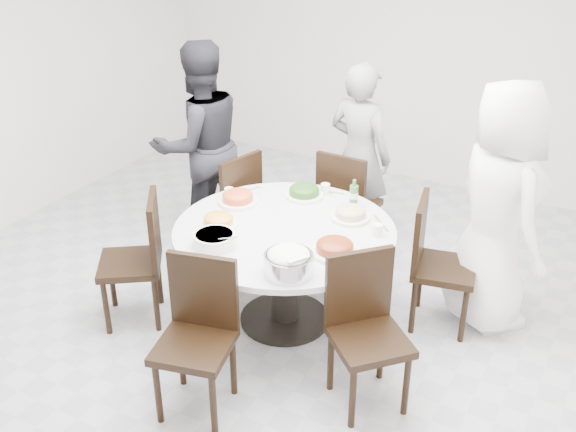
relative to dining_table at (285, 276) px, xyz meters
The scene contains 22 objects.
floor 0.40m from the dining_table, 58.06° to the right, with size 6.00×6.00×0.01m, color #B1B1B6.
wall_back 3.05m from the dining_table, 88.43° to the left, with size 6.00×0.01×2.80m, color silver.
dining_table is the anchor object (origin of this frame).
chair_ne 1.11m from the dining_table, 27.34° to the left, with size 0.42×0.42×0.95m, color black.
chair_n 1.10m from the dining_table, 90.05° to the left, with size 0.42×0.42×0.95m, color black.
chair_nw 1.02m from the dining_table, 146.96° to the left, with size 0.42×0.42×0.95m, color black.
chair_sw 1.08m from the dining_table, 152.74° to the right, with size 0.42×0.42×0.95m, color black.
chair_s 1.03m from the dining_table, 91.33° to the right, with size 0.42×0.42×0.95m, color black.
chair_se 0.97m from the dining_table, 29.88° to the right, with size 0.42×0.42×0.95m, color black.
diner_right 1.52m from the dining_table, 30.80° to the left, with size 0.86×0.56×1.76m, color white.
diner_middle 1.43m from the dining_table, 92.19° to the left, with size 0.57×0.37×1.56m, color black.
diner_left 1.52m from the dining_table, 148.52° to the left, with size 0.84×0.65×1.73m, color black.
dish_greens 0.65m from the dining_table, 102.69° to the left, with size 0.28×0.28×0.07m, color white.
dish_pale 0.63m from the dining_table, 45.58° to the left, with size 0.27×0.27×0.07m, color white.
dish_orange 0.66m from the dining_table, 160.38° to the left, with size 0.28×0.28×0.08m, color white.
dish_redbrown 0.62m from the dining_table, 17.82° to the right, with size 0.30×0.30×0.08m, color white.
dish_tofu 0.60m from the dining_table, 154.32° to the right, with size 0.26×0.26×0.07m, color white.
rice_bowl 0.72m from the dining_table, 58.16° to the right, with size 0.30×0.30×0.13m, color silver.
soup_bowl 0.65m from the dining_table, 123.36° to the right, with size 0.27×0.27×0.08m, color white.
beverage_bottle 0.76m from the dining_table, 62.68° to the left, with size 0.06×0.06×0.21m, color #2C7036.
tea_cups 0.76m from the dining_table, 93.56° to the left, with size 0.07×0.07×0.08m, color white.
chopsticks 0.73m from the dining_table, 91.63° to the left, with size 0.24×0.04×0.01m, color tan, non-canonical shape.
Camera 1 is at (1.88, -3.34, 2.88)m, focal length 42.00 mm.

